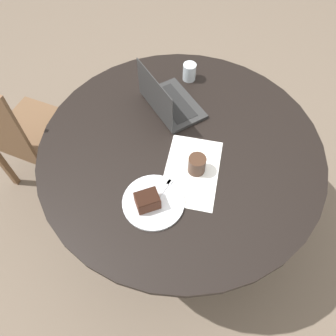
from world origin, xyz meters
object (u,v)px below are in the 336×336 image
at_px(plate, 153,202).
at_px(laptop, 169,102).
at_px(coffee_glass, 197,165).
at_px(chair, 23,134).

relative_size(plate, laptop, 0.68).
bearing_deg(coffee_glass, plate, 130.43).
height_order(coffee_glass, laptop, laptop).
bearing_deg(laptop, chair, -123.96).
bearing_deg(chair, laptop, 19.14).
bearing_deg(chair, plate, -14.38).
height_order(plate, coffee_glass, coffee_glass).
distance_m(chair, laptop, 0.92).
bearing_deg(laptop, plate, -37.62).
distance_m(chair, coffee_glass, 1.12).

